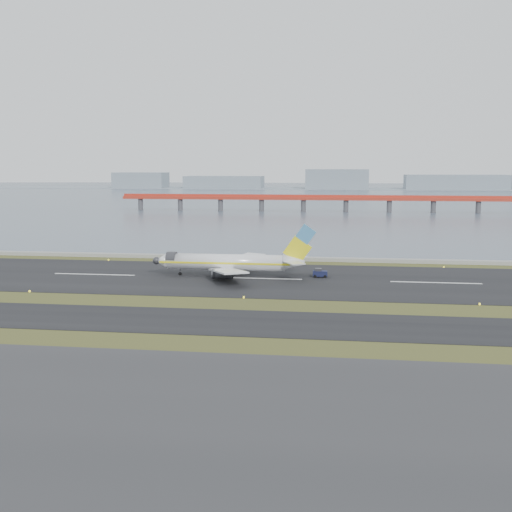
% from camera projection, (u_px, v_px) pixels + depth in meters
% --- Properties ---
extents(ground, '(1000.00, 1000.00, 0.00)m').
position_uv_depth(ground, '(237.00, 307.00, 119.41)').
color(ground, '#324318').
rests_on(ground, ground).
extents(apron_strip, '(1000.00, 50.00, 0.10)m').
position_uv_depth(apron_strip, '(148.00, 423.00, 65.46)').
color(apron_strip, '#2D2D2F').
rests_on(apron_strip, ground).
extents(taxiway_strip, '(1000.00, 18.00, 0.10)m').
position_uv_depth(taxiway_strip, '(226.00, 322.00, 107.63)').
color(taxiway_strip, black).
rests_on(taxiway_strip, ground).
extents(runway_strip, '(1000.00, 45.00, 0.10)m').
position_uv_depth(runway_strip, '(259.00, 279.00, 148.83)').
color(runway_strip, black).
rests_on(runway_strip, ground).
extents(seawall, '(1000.00, 2.50, 1.00)m').
position_uv_depth(seawall, '(273.00, 258.00, 178.18)').
color(seawall, gray).
rests_on(seawall, ground).
extents(bay_water, '(1400.00, 800.00, 1.30)m').
position_uv_depth(bay_water, '(323.00, 195.00, 570.55)').
color(bay_water, '#495568').
rests_on(bay_water, ground).
extents(red_pier, '(260.00, 5.00, 10.20)m').
position_uv_depth(red_pier, '(346.00, 199.00, 360.85)').
color(red_pier, red).
rests_on(red_pier, ground).
extents(far_shoreline, '(1400.00, 80.00, 60.50)m').
position_uv_depth(far_shoreline, '(340.00, 183.00, 724.76)').
color(far_shoreline, gray).
rests_on(far_shoreline, ground).
extents(airliner, '(38.52, 32.89, 12.80)m').
position_uv_depth(airliner, '(232.00, 262.00, 151.00)').
color(airliner, white).
rests_on(airliner, ground).
extents(pushback_tug, '(3.47, 2.14, 2.17)m').
position_uv_depth(pushback_tug, '(320.00, 273.00, 150.39)').
color(pushback_tug, '#15193A').
rests_on(pushback_tug, ground).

